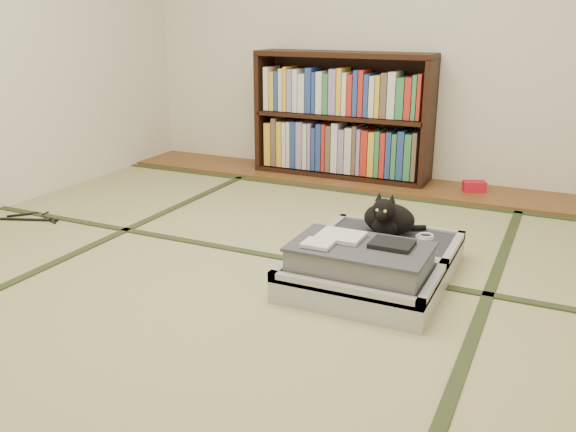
% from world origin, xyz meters
% --- Properties ---
extents(floor, '(4.50, 4.50, 0.00)m').
position_xyz_m(floor, '(0.00, 0.00, 0.00)').
color(floor, tan).
rests_on(floor, ground).
extents(wood_strip, '(4.00, 0.50, 0.02)m').
position_xyz_m(wood_strip, '(0.00, 2.00, 0.01)').
color(wood_strip, brown).
rests_on(wood_strip, ground).
extents(red_item, '(0.17, 0.14, 0.07)m').
position_xyz_m(red_item, '(0.68, 2.03, 0.06)').
color(red_item, red).
rests_on(red_item, wood_strip).
extents(tatami_borders, '(4.00, 4.50, 0.01)m').
position_xyz_m(tatami_borders, '(0.00, 0.49, 0.00)').
color(tatami_borders, '#2D381E').
rests_on(tatami_borders, ground).
extents(bookcase, '(1.32, 0.30, 0.92)m').
position_xyz_m(bookcase, '(-0.32, 2.07, 0.45)').
color(bookcase, black).
rests_on(bookcase, wood_strip).
extents(suitcase, '(0.67, 0.89, 0.26)m').
position_xyz_m(suitcase, '(0.49, 0.32, 0.09)').
color(suitcase, '#B8B7BD').
rests_on(suitcase, floor).
extents(cat, '(0.30, 0.30, 0.24)m').
position_xyz_m(cat, '(0.47, 0.62, 0.22)').
color(cat, black).
rests_on(cat, suitcase).
extents(cable_coil, '(0.09, 0.09, 0.02)m').
position_xyz_m(cable_coil, '(0.65, 0.66, 0.14)').
color(cable_coil, white).
rests_on(cable_coil, suitcase).
extents(hanger, '(0.37, 0.23, 0.01)m').
position_xyz_m(hanger, '(-1.65, 0.32, 0.01)').
color(hanger, black).
rests_on(hanger, floor).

